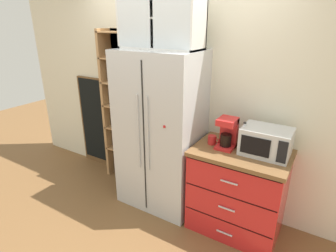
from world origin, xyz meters
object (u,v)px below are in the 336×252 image
Objects in this scene: bottle_clear at (243,138)px; coffee_maker at (228,133)px; mug_sage at (244,145)px; bottle_cobalt at (245,138)px; refrigerator at (161,132)px; chalkboard_menu at (97,122)px; microwave at (266,141)px; mug_red at (212,140)px.

coffee_maker is at bearing 179.53° from bottle_clear.
bottle_cobalt is at bearing 96.93° from mug_sage.
refrigerator reaches higher than bottle_clear.
chalkboard_menu reaches higher than mug_sage.
bottle_clear is (0.94, 0.01, 0.13)m from refrigerator.
refrigerator is 0.79m from coffee_maker.
chalkboard_menu reaches higher than coffee_maker.
refrigerator reaches higher than mug_sage.
mug_sage is 0.10m from bottle_clear.
bottle_clear is (-0.20, -0.04, 0.00)m from microwave.
coffee_maker reaches higher than bottle_clear.
microwave reaches higher than bottle_cobalt.
mug_red is at bearing -174.53° from microwave.
bottle_clear is 0.07m from bottle_cobalt.
mug_red is at bearing -166.64° from bottle_cobalt.
mug_sage is at bearing 18.15° from coffee_maker.
mug_sage is 0.09× the size of chalkboard_menu.
mug_red is at bearing -177.27° from coffee_maker.
coffee_maker is 2.55× the size of mug_red.
coffee_maker is 0.23× the size of chalkboard_menu.
refrigerator is 1.35× the size of chalkboard_menu.
bottle_clear is 0.22× the size of chalkboard_menu.
refrigerator is 0.95m from bottle_clear.
refrigerator reaches higher than microwave.
coffee_maker is at bearing 2.73° from mug_red.
chalkboard_menu reaches higher than bottle_clear.
bottle_clear is 1.14× the size of bottle_cobalt.
refrigerator is 7.06× the size of bottle_cobalt.
coffee_maker is 1.21× the size of bottle_cobalt.
bottle_cobalt is (-0.00, 0.01, 0.07)m from mug_sage.
microwave is at bearing -6.95° from bottle_cobalt.
coffee_maker reaches higher than mug_red.
bottle_cobalt is (-0.20, 0.02, -0.02)m from microwave.
bottle_clear reaches higher than mug_sage.
mug_sage is (0.31, 0.06, -0.00)m from mug_red.
chalkboard_menu is (-1.96, 0.28, -0.28)m from mug_red.
mug_sage is at bearing 176.92° from microwave.
mug_sage is 0.42× the size of bottle_clear.
mug_sage is at bearing 88.21° from bottle_clear.
refrigerator reaches higher than chalkboard_menu.
chalkboard_menu is at bearing 172.57° from coffee_maker.
coffee_maker is 0.16m from bottle_clear.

